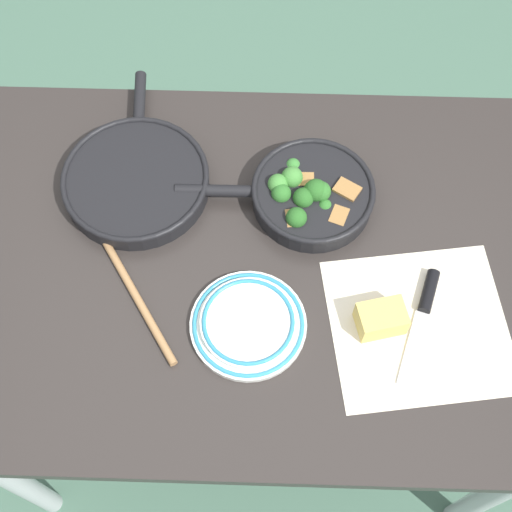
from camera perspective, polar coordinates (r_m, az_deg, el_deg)
ground_plane at (r=2.09m, az=-0.00°, el=-9.95°), size 14.00×14.00×0.00m
dining_table_red at (r=1.45m, az=-0.00°, el=-2.03°), size 1.19×0.82×0.77m
skillet_broccoli at (r=1.41m, az=4.31°, el=4.97°), size 0.39×0.24×0.07m
skillet_eggs at (r=1.45m, az=-9.57°, el=6.00°), size 0.30×0.42×0.04m
wooden_spoon at (r=1.39m, az=-11.16°, el=-0.30°), size 0.23×0.35×0.02m
parchment_sheet at (r=1.35m, az=12.90°, el=-5.46°), size 0.36×0.34×0.00m
grater_knife at (r=1.35m, az=13.29°, el=-4.22°), size 0.09×0.23×0.02m
cheese_block at (r=1.31m, az=9.97°, el=-4.98°), size 0.10×0.08×0.05m
dinner_plate_stack at (r=1.30m, az=-0.63°, el=-5.42°), size 0.21×0.21×0.03m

